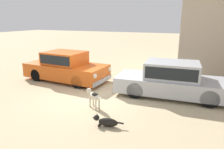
{
  "coord_description": "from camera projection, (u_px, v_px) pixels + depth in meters",
  "views": [
    {
      "loc": [
        3.91,
        -6.81,
        3.0
      ],
      "look_at": [
        0.88,
        0.2,
        0.9
      ],
      "focal_mm": 32.26,
      "sensor_mm": 36.0,
      "label": 1
    }
  ],
  "objects": [
    {
      "name": "ground_plane",
      "position": [
        91.0,
        94.0,
        8.32
      ],
      "size": [
        80.0,
        80.0,
        0.0
      ],
      "primitive_type": "plane",
      "color": "tan"
    },
    {
      "name": "parked_sedan_nearest",
      "position": [
        66.0,
        66.0,
        10.1
      ],
      "size": [
        4.41,
        1.97,
        1.46
      ],
      "rotation": [
        0.0,
        0.0,
        -0.06
      ],
      "color": "#D15619",
      "rests_on": "ground_plane"
    },
    {
      "name": "parked_sedan_second",
      "position": [
        172.0,
        79.0,
        8.03
      ],
      "size": [
        4.67,
        2.02,
        1.4
      ],
      "rotation": [
        0.0,
        0.0,
        0.07
      ],
      "color": "#B2B5BA",
      "rests_on": "ground_plane"
    },
    {
      "name": "stray_dog_spotted",
      "position": [
        94.0,
        96.0,
        6.97
      ],
      "size": [
        0.87,
        0.53,
        0.67
      ],
      "rotation": [
        0.0,
        0.0,
        2.64
      ],
      "color": "beige",
      "rests_on": "ground_plane"
    },
    {
      "name": "stray_dog_tan",
      "position": [
        106.0,
        121.0,
        5.81
      ],
      "size": [
        0.94,
        0.3,
        0.35
      ],
      "rotation": [
        0.0,
        0.0,
        3.32
      ],
      "color": "black",
      "rests_on": "ground_plane"
    }
  ]
}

